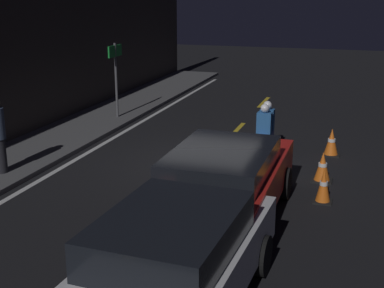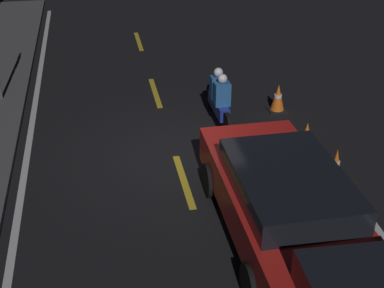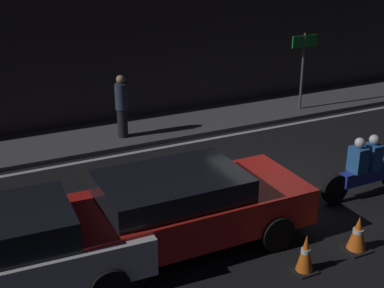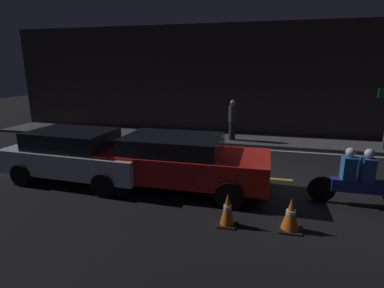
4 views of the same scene
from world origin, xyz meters
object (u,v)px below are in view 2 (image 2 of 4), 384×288
Objects in this scene: motorcycle at (219,100)px; traffic_cone_far at (278,98)px; traffic_cone_mid at (306,137)px; taxi_red at (283,199)px; traffic_cone_near at (336,165)px.

traffic_cone_far is (0.48, -1.65, -0.30)m from motorcycle.
traffic_cone_far is at bearing -1.44° from traffic_cone_mid.
motorcycle is at bearing 44.99° from traffic_cone_mid.
taxi_red is at bearing 161.68° from traffic_cone_far.
taxi_red is 6.48× the size of traffic_cone_far.
traffic_cone_near is 1.04× the size of traffic_cone_mid.
traffic_cone_far is at bearing 1.22° from traffic_cone_near.
traffic_cone_mid is (2.78, -1.56, -0.46)m from taxi_red.
motorcycle is 2.28m from traffic_cone_mid.
traffic_cone_near is at bearing -47.63° from taxi_red.
traffic_cone_far is at bearing -74.30° from motorcycle.
traffic_cone_mid is 2.08m from traffic_cone_far.
traffic_cone_mid is at bearing 5.58° from traffic_cone_near.
taxi_red reaches higher than traffic_cone_far.
traffic_cone_near is (-2.86, -1.72, -0.31)m from motorcycle.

